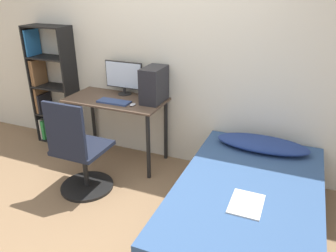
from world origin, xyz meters
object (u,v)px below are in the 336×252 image
at_px(bed, 246,210).
at_px(monitor, 124,77).
at_px(office_chair, 80,158).
at_px(bookshelf, 50,89).
at_px(keyboard, 114,102).
at_px(pc_tower, 154,85).

relative_size(bed, monitor, 4.09).
distance_m(office_chair, bed, 1.67).
bearing_deg(office_chair, bed, 1.46).
bearing_deg(office_chair, bookshelf, 140.79).
xyz_separation_m(keyboard, pc_tower, (0.40, 0.20, 0.18)).
bearing_deg(pc_tower, office_chair, -118.61).
bearing_deg(pc_tower, bookshelf, 177.88).
bearing_deg(pc_tower, keyboard, -152.73).
height_order(office_chair, keyboard, office_chair).
height_order(bookshelf, office_chair, bookshelf).
xyz_separation_m(monitor, pc_tower, (0.43, -0.10, -0.02)).
bearing_deg(bed, office_chair, -178.54).
xyz_separation_m(bed, monitor, (-1.65, 0.88, 0.77)).
xyz_separation_m(bookshelf, bed, (2.74, -0.83, -0.49)).
height_order(office_chair, monitor, monitor).
bearing_deg(pc_tower, monitor, 167.07).
distance_m(monitor, keyboard, 0.37).
relative_size(monitor, keyboard, 1.30).
height_order(bookshelf, bed, bookshelf).
bearing_deg(bookshelf, monitor, 2.28).
distance_m(monitor, pc_tower, 0.45).
bearing_deg(keyboard, pc_tower, 27.27).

